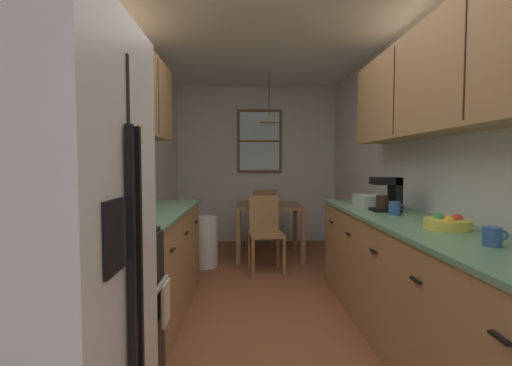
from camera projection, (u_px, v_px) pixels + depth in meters
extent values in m
plane|color=brown|center=(265.00, 298.00, 3.54)|extent=(12.00, 12.00, 0.00)
cube|color=silver|center=(120.00, 166.00, 3.43)|extent=(0.10, 9.00, 2.55)
cube|color=silver|center=(406.00, 166.00, 3.51)|extent=(0.10, 9.00, 2.55)
cube|color=silver|center=(256.00, 165.00, 6.12)|extent=(4.40, 0.10, 2.55)
cube|color=white|center=(265.00, 24.00, 3.40)|extent=(4.40, 9.00, 0.08)
cube|color=white|center=(23.00, 281.00, 1.25)|extent=(0.72, 0.74, 1.80)
cube|color=black|center=(132.00, 295.00, 1.26)|extent=(0.01, 0.01, 1.62)
cube|color=black|center=(132.00, 299.00, 1.22)|extent=(0.02, 0.02, 1.16)
cube|color=black|center=(139.00, 291.00, 1.30)|extent=(0.02, 0.02, 1.16)
cube|color=black|center=(114.00, 237.00, 1.08)|extent=(0.01, 0.15, 0.22)
cube|color=beige|center=(140.00, 134.00, 1.36)|extent=(0.01, 0.05, 0.07)
cube|color=black|center=(94.00, 324.00, 1.95)|extent=(0.62, 0.59, 0.90)
cube|color=black|center=(154.00, 328.00, 1.96)|extent=(0.01, 0.41, 0.30)
cube|color=silver|center=(158.00, 290.00, 1.95)|extent=(0.02, 0.47, 0.02)
cube|color=black|center=(92.00, 238.00, 1.93)|extent=(0.59, 0.56, 0.02)
cube|color=black|center=(37.00, 221.00, 1.91)|extent=(0.06, 0.59, 0.20)
cylinder|color=#2D2D2D|center=(51.00, 240.00, 1.79)|extent=(0.15, 0.15, 0.01)
cylinder|color=#2D2D2D|center=(76.00, 230.00, 2.05)|extent=(0.15, 0.15, 0.01)
cylinder|color=#2D2D2D|center=(110.00, 240.00, 1.80)|extent=(0.15, 0.15, 0.01)
cylinder|color=#2D2D2D|center=(127.00, 230.00, 2.06)|extent=(0.15, 0.15, 0.01)
cube|color=black|center=(64.00, 87.00, 1.88)|extent=(0.38, 0.58, 0.33)
cube|color=black|center=(98.00, 85.00, 1.83)|extent=(0.01, 0.35, 0.21)
cube|color=#2D2D33|center=(116.00, 94.00, 2.08)|extent=(0.01, 0.12, 0.21)
cube|color=#A87A4C|center=(151.00, 264.00, 3.17)|extent=(0.60, 1.83, 0.87)
cube|color=#60936B|center=(150.00, 212.00, 3.14)|extent=(0.63, 1.85, 0.03)
cube|color=black|center=(173.00, 250.00, 2.55)|extent=(0.02, 0.10, 0.01)
cube|color=black|center=(187.00, 233.00, 3.16)|extent=(0.02, 0.10, 0.01)
cube|color=black|center=(196.00, 222.00, 3.77)|extent=(0.02, 0.10, 0.01)
cube|color=#A87A4C|center=(129.00, 89.00, 3.03)|extent=(0.32, 1.93, 0.74)
cube|color=#2D2319|center=(138.00, 80.00, 2.72)|extent=(0.01, 0.01, 0.68)
cube|color=#2D2319|center=(158.00, 96.00, 3.36)|extent=(0.01, 0.01, 0.68)
cube|color=#A87A4C|center=(417.00, 289.00, 2.54)|extent=(0.60, 3.13, 0.87)
cube|color=#60936B|center=(419.00, 224.00, 2.51)|extent=(0.63, 3.15, 0.03)
cube|color=black|center=(499.00, 338.00, 1.26)|extent=(0.02, 0.10, 0.01)
cube|color=black|center=(415.00, 280.00, 1.89)|extent=(0.02, 0.10, 0.01)
cube|color=black|center=(373.00, 251.00, 2.51)|extent=(0.02, 0.10, 0.01)
cube|color=black|center=(348.00, 234.00, 3.14)|extent=(0.02, 0.10, 0.01)
cube|color=black|center=(331.00, 222.00, 3.76)|extent=(0.02, 0.10, 0.01)
cube|color=#A87A4C|center=(447.00, 76.00, 2.41)|extent=(0.32, 2.83, 0.74)
cube|color=#2D2319|center=(465.00, 55.00, 1.94)|extent=(0.01, 0.01, 0.68)
cube|color=#2D2319|center=(394.00, 90.00, 2.88)|extent=(0.01, 0.01, 0.68)
cube|color=olive|center=(269.00, 206.00, 5.08)|extent=(0.89, 0.83, 0.03)
cube|color=olive|center=(238.00, 238.00, 4.70)|extent=(0.06, 0.06, 0.70)
cube|color=olive|center=(303.00, 237.00, 4.73)|extent=(0.06, 0.06, 0.70)
cube|color=olive|center=(239.00, 227.00, 5.47)|extent=(0.06, 0.06, 0.70)
cube|color=olive|center=(295.00, 227.00, 5.50)|extent=(0.06, 0.06, 0.70)
cube|color=#A87A4C|center=(266.00, 234.00, 4.40)|extent=(0.44, 0.44, 0.04)
cube|color=#A87A4C|center=(264.00, 214.00, 4.57)|extent=(0.37, 0.07, 0.45)
cylinder|color=#A87A4C|center=(284.00, 257.00, 4.26)|extent=(0.04, 0.04, 0.43)
cylinder|color=#A87A4C|center=(253.00, 258.00, 4.21)|extent=(0.04, 0.04, 0.43)
cylinder|color=#A87A4C|center=(278.00, 250.00, 4.62)|extent=(0.04, 0.04, 0.43)
cylinder|color=#A87A4C|center=(249.00, 251.00, 4.57)|extent=(0.04, 0.04, 0.43)
cube|color=#A87A4C|center=(264.00, 217.00, 5.79)|extent=(0.44, 0.44, 0.04)
cube|color=#A87A4C|center=(265.00, 204.00, 5.59)|extent=(0.37, 0.07, 0.45)
cylinder|color=#A87A4C|center=(251.00, 230.00, 5.95)|extent=(0.04, 0.04, 0.43)
cylinder|color=#A87A4C|center=(273.00, 230.00, 6.00)|extent=(0.04, 0.04, 0.43)
cylinder|color=#A87A4C|center=(254.00, 235.00, 5.59)|extent=(0.04, 0.04, 0.43)
cylinder|color=#A87A4C|center=(277.00, 234.00, 5.64)|extent=(0.04, 0.04, 0.43)
cylinder|color=black|center=(269.00, 93.00, 5.00)|extent=(0.01, 0.01, 0.60)
cone|color=beige|center=(269.00, 119.00, 5.02)|extent=(0.27, 0.27, 0.10)
sphere|color=white|center=(269.00, 118.00, 5.02)|extent=(0.06, 0.06, 0.06)
cube|color=brown|center=(259.00, 141.00, 6.03)|extent=(0.72, 0.04, 1.02)
cube|color=silver|center=(259.00, 141.00, 6.01)|extent=(0.64, 0.01, 0.94)
cube|color=brown|center=(260.00, 141.00, 6.01)|extent=(0.64, 0.02, 0.03)
cylinder|color=white|center=(205.00, 242.00, 4.63)|extent=(0.33, 0.33, 0.63)
cylinder|color=#265999|center=(121.00, 212.00, 2.40)|extent=(0.12, 0.12, 0.17)
cylinder|color=white|center=(120.00, 198.00, 2.40)|extent=(0.13, 0.13, 0.02)
cube|color=beige|center=(166.00, 303.00, 2.11)|extent=(0.02, 0.16, 0.24)
cube|color=black|center=(385.00, 210.00, 3.07)|extent=(0.22, 0.18, 0.02)
cube|color=black|center=(395.00, 194.00, 3.07)|extent=(0.06, 0.18, 0.28)
cube|color=black|center=(386.00, 181.00, 3.06)|extent=(0.22, 0.18, 0.06)
cylinder|color=#331E14|center=(383.00, 202.00, 3.07)|extent=(0.11, 0.11, 0.11)
cylinder|color=#335999|center=(394.00, 208.00, 2.85)|extent=(0.09, 0.09, 0.10)
torus|color=#335999|center=(402.00, 207.00, 2.85)|extent=(0.05, 0.01, 0.05)
cylinder|color=#335999|center=(492.00, 236.00, 1.78)|extent=(0.09, 0.09, 0.09)
torus|color=#335999|center=(503.00, 235.00, 1.78)|extent=(0.05, 0.01, 0.05)
cylinder|color=#E5D14C|center=(447.00, 224.00, 2.23)|extent=(0.27, 0.27, 0.06)
cylinder|color=black|center=(447.00, 222.00, 2.23)|extent=(0.22, 0.22, 0.03)
sphere|color=red|center=(457.00, 219.00, 2.23)|extent=(0.06, 0.06, 0.06)
sphere|color=green|center=(439.00, 217.00, 2.29)|extent=(0.06, 0.06, 0.06)
sphere|color=yellow|center=(449.00, 220.00, 2.17)|extent=(0.06, 0.06, 0.06)
cube|color=silver|center=(372.00, 201.00, 3.45)|extent=(0.28, 0.34, 0.10)
cylinder|color=#4C7299|center=(262.00, 203.00, 5.00)|extent=(0.16, 0.16, 0.06)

